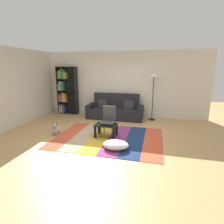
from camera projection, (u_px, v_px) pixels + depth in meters
name	position (u px, v px, depth m)	size (l,w,h in m)	color
ground_plane	(108.00, 136.00, 5.56)	(14.00, 14.00, 0.00)	tan
back_wall	(124.00, 84.00, 7.64)	(6.80, 0.10, 2.70)	silver
left_wall	(25.00, 86.00, 6.74)	(0.10, 5.50, 2.70)	beige
rug	(108.00, 138.00, 5.39)	(3.11, 2.37, 0.01)	#C64C2D
couch	(115.00, 110.00, 7.44)	(2.26, 0.80, 1.00)	black
bookshelf	(65.00, 90.00, 8.09)	(0.90, 0.28, 2.07)	black
coffee_table	(106.00, 127.00, 5.43)	(0.64, 0.45, 0.38)	black
pouf	(116.00, 145.00, 4.65)	(0.66, 0.51, 0.21)	white
dog	(56.00, 129.00, 5.67)	(0.22, 0.35, 0.40)	#9E998E
standing_lamp	(154.00, 81.00, 6.92)	(0.32, 0.32, 1.84)	black
tv_remote	(109.00, 124.00, 5.38)	(0.04, 0.15, 0.02)	black
folding_chair	(109.00, 118.00, 5.51)	(0.40, 0.40, 0.90)	#38383D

